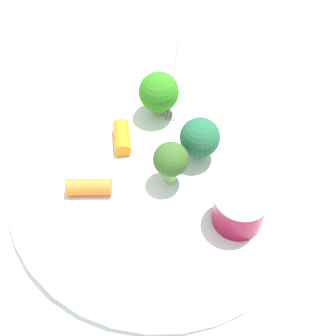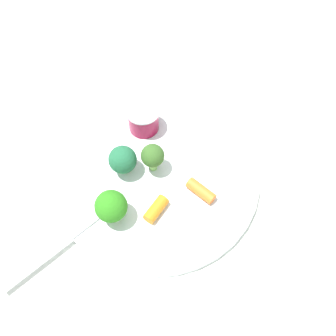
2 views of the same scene
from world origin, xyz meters
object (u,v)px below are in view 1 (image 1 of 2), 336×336
(fork, at_px, (177,70))
(plate, at_px, (161,181))
(sauce_cup, at_px, (239,208))
(carrot_stick_0, at_px, (122,137))
(broccoli_floret_1, at_px, (200,138))
(broccoli_floret_0, at_px, (171,160))
(carrot_stick_1, at_px, (89,187))
(broccoli_floret_2, at_px, (159,92))

(fork, bearing_deg, plate, 98.73)
(fork, bearing_deg, sauce_cup, 119.31)
(carrot_stick_0, height_order, fork, carrot_stick_0)
(plate, xyz_separation_m, broccoli_floret_1, (-0.03, -0.04, 0.04))
(broccoli_floret_0, height_order, fork, broccoli_floret_0)
(carrot_stick_1, bearing_deg, carrot_stick_0, -98.62)
(broccoli_floret_0, height_order, carrot_stick_0, broccoli_floret_0)
(sauce_cup, bearing_deg, broccoli_floret_1, -51.46)
(broccoli_floret_2, xyz_separation_m, fork, (-0.00, -0.08, -0.03))
(broccoli_floret_2, height_order, carrot_stick_1, broccoli_floret_2)
(broccoli_floret_1, relative_size, broccoli_floret_2, 0.91)
(broccoli_floret_2, bearing_deg, carrot_stick_1, 73.19)
(broccoli_floret_0, bearing_deg, fork, -77.83)
(broccoli_floret_0, bearing_deg, plate, 2.15)
(sauce_cup, relative_size, broccoli_floret_1, 1.00)
(sauce_cup, xyz_separation_m, carrot_stick_1, (0.15, 0.01, -0.01))
(broccoli_floret_2, relative_size, fork, 0.31)
(broccoli_floret_0, bearing_deg, carrot_stick_1, 25.36)
(carrot_stick_1, bearing_deg, broccoli_floret_1, -142.21)
(plate, height_order, carrot_stick_0, carrot_stick_0)
(broccoli_floret_0, relative_size, fork, 0.29)
(broccoli_floret_0, xyz_separation_m, carrot_stick_0, (0.06, -0.03, -0.02))
(sauce_cup, distance_m, broccoli_floret_2, 0.16)
(carrot_stick_0, bearing_deg, plate, 146.80)
(plate, distance_m, carrot_stick_0, 0.07)
(broccoli_floret_1, distance_m, carrot_stick_1, 0.12)
(sauce_cup, relative_size, broccoli_floret_0, 0.98)
(broccoli_floret_2, bearing_deg, broccoli_floret_1, 139.07)
(broccoli_floret_1, height_order, fork, broccoli_floret_1)
(sauce_cup, bearing_deg, broccoli_floret_2, -46.49)
(broccoli_floret_0, xyz_separation_m, fork, (0.04, -0.17, -0.03))
(carrot_stick_1, relative_size, fork, 0.25)
(broccoli_floret_2, distance_m, carrot_stick_0, 0.06)
(broccoli_floret_1, bearing_deg, plate, 51.55)
(carrot_stick_0, bearing_deg, broccoli_floret_1, -177.56)
(broccoli_floret_0, xyz_separation_m, broccoli_floret_2, (0.04, -0.09, -0.00))
(plate, xyz_separation_m, broccoli_floret_2, (0.03, -0.09, 0.04))
(broccoli_floret_2, relative_size, carrot_stick_0, 1.39)
(broccoli_floret_2, bearing_deg, broccoli_floret_0, 112.85)
(plate, bearing_deg, broccoli_floret_1, -128.45)
(carrot_stick_1, bearing_deg, fork, -100.82)
(broccoli_floret_1, xyz_separation_m, broccoli_floret_2, (0.06, -0.05, 0.00))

